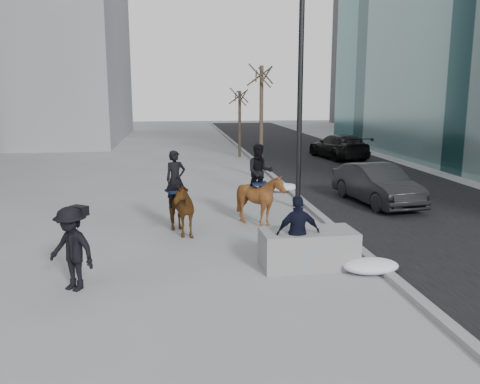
{
  "coord_description": "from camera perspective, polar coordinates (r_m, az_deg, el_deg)",
  "views": [
    {
      "loc": [
        -1.63,
        -11.5,
        4.04
      ],
      "look_at": [
        0.0,
        1.2,
        1.5
      ],
      "focal_mm": 38.0,
      "sensor_mm": 36.0,
      "label": 1
    }
  ],
  "objects": [
    {
      "name": "tree_near",
      "position": [
        23.93,
        2.4,
        8.47
      ],
      "size": [
        1.2,
        1.2,
        5.79
      ],
      "primitive_type": null,
      "color": "#382C21",
      "rests_on": "ground"
    },
    {
      "name": "feeder",
      "position": [
        11.6,
        6.54,
        -4.67
      ],
      "size": [
        1.06,
        0.89,
        1.75
      ],
      "color": "black",
      "rests_on": "ground"
    },
    {
      "name": "camera_crew",
      "position": [
        10.99,
        -18.39,
        -6.04
      ],
      "size": [
        1.3,
        1.18,
        1.75
      ],
      "color": "black",
      "rests_on": "ground"
    },
    {
      "name": "tree_far",
      "position": [
        31.82,
        -0.04,
        8.03
      ],
      "size": [
        1.2,
        1.2,
        4.54
      ],
      "primitive_type": null,
      "color": "#362A1F",
      "rests_on": "ground"
    },
    {
      "name": "road",
      "position": [
        23.52,
        14.33,
        0.99
      ],
      "size": [
        8.0,
        90.0,
        0.01
      ],
      "primitive_type": "cube",
      "color": "black",
      "rests_on": "ground"
    },
    {
      "name": "lamppost",
      "position": [
        17.6,
        6.81,
        14.25
      ],
      "size": [
        0.25,
        0.8,
        9.09
      ],
      "color": "black",
      "rests_on": "ground"
    },
    {
      "name": "snow_piles",
      "position": [
        16.67,
        7.95,
        -2.32
      ],
      "size": [
        1.35,
        10.45,
        0.34
      ],
      "color": "silver",
      "rests_on": "ground"
    },
    {
      "name": "curb",
      "position": [
        22.35,
        4.75,
        0.92
      ],
      "size": [
        0.25,
        90.0,
        0.12
      ],
      "primitive_type": "cube",
      "color": "gray",
      "rests_on": "ground"
    },
    {
      "name": "ground",
      "position": [
        12.3,
        0.72,
        -7.96
      ],
      "size": [
        120.0,
        120.0,
        0.0
      ],
      "primitive_type": "plane",
      "color": "gray",
      "rests_on": "ground"
    },
    {
      "name": "car_far",
      "position": [
        31.66,
        11.0,
        5.05
      ],
      "size": [
        2.82,
        5.41,
        1.5
      ],
      "primitive_type": "imported",
      "rotation": [
        0.0,
        0.0,
        3.28
      ],
      "color": "black",
      "rests_on": "ground"
    },
    {
      "name": "mounted_left",
      "position": [
        14.6,
        -7.18,
        -1.3
      ],
      "size": [
        1.48,
        2.04,
        2.4
      ],
      "color": "#49220E",
      "rests_on": "ground"
    },
    {
      "name": "mounted_right",
      "position": [
        15.45,
        2.29,
        -0.15
      ],
      "size": [
        1.32,
        1.48,
        2.48
      ],
      "color": "#45270D",
      "rests_on": "ground"
    },
    {
      "name": "car_near",
      "position": [
        19.1,
        15.12,
        0.83
      ],
      "size": [
        2.11,
        4.56,
        1.45
      ],
      "primitive_type": "imported",
      "rotation": [
        0.0,
        0.0,
        0.14
      ],
      "color": "black",
      "rests_on": "ground"
    },
    {
      "name": "planter",
      "position": [
        12.03,
        7.65,
        -6.31
      ],
      "size": [
        2.22,
        1.16,
        0.88
      ],
      "primitive_type": "cube",
      "rotation": [
        0.0,
        0.0,
        0.03
      ],
      "color": "gray",
      "rests_on": "ground"
    }
  ]
}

